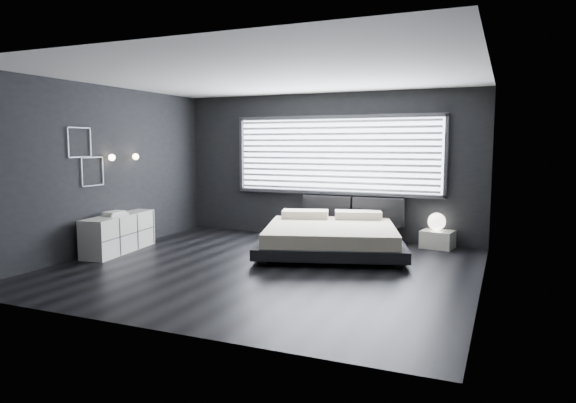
% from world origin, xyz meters
% --- Properties ---
extents(room, '(6.04, 6.00, 2.80)m').
position_xyz_m(room, '(0.00, 0.00, 1.40)').
color(room, black).
rests_on(room, ground).
extents(window, '(4.14, 0.09, 1.52)m').
position_xyz_m(window, '(0.20, 2.70, 1.61)').
color(window, white).
rests_on(window, ground).
extents(headboard, '(1.96, 0.16, 0.52)m').
position_xyz_m(headboard, '(0.56, 2.64, 0.57)').
color(headboard, black).
rests_on(headboard, ground).
extents(sconce_near, '(0.18, 0.11, 0.11)m').
position_xyz_m(sconce_near, '(-2.88, 0.05, 1.60)').
color(sconce_near, silver).
rests_on(sconce_near, ground).
extents(sconce_far, '(0.18, 0.11, 0.11)m').
position_xyz_m(sconce_far, '(-2.88, 0.65, 1.60)').
color(sconce_far, silver).
rests_on(sconce_far, ground).
extents(wall_art_upper, '(0.01, 0.48, 0.48)m').
position_xyz_m(wall_art_upper, '(-2.98, -0.55, 1.85)').
color(wall_art_upper, '#47474C').
rests_on(wall_art_upper, ground).
extents(wall_art_lower, '(0.01, 0.48, 0.48)m').
position_xyz_m(wall_art_lower, '(-2.98, -0.30, 1.38)').
color(wall_art_lower, '#47474C').
rests_on(wall_art_lower, ground).
extents(bed, '(2.93, 2.86, 0.61)m').
position_xyz_m(bed, '(0.55, 1.40, 0.28)').
color(bed, black).
rests_on(bed, ground).
extents(nightstand, '(0.60, 0.52, 0.31)m').
position_xyz_m(nightstand, '(2.16, 2.50, 0.16)').
color(nightstand, white).
rests_on(nightstand, ground).
extents(orb_lamp, '(0.31, 0.31, 0.31)m').
position_xyz_m(orb_lamp, '(2.14, 2.54, 0.46)').
color(orb_lamp, white).
rests_on(orb_lamp, nightstand).
extents(dresser, '(0.66, 1.64, 0.64)m').
position_xyz_m(dresser, '(-2.78, 0.04, 0.32)').
color(dresser, white).
rests_on(dresser, ground).
extents(book_stack, '(0.32, 0.39, 0.07)m').
position_xyz_m(book_stack, '(-2.75, -0.07, 0.67)').
color(book_stack, silver).
rests_on(book_stack, dresser).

